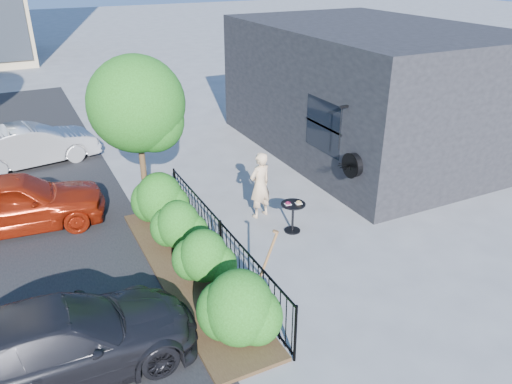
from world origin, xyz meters
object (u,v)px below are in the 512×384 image
patio_tree (140,110)px  car_silver (32,145)px  car_darkgrey (59,342)px  shovel (263,272)px  car_red (13,202)px  cafe_table (293,212)px  woman (260,185)px

patio_tree → car_silver: size_ratio=1.02×
car_darkgrey → shovel: bearing=-86.6°
car_darkgrey → car_red: bearing=3.9°
cafe_table → car_silver: car_silver is taller
cafe_table → shovel: size_ratio=0.51×
cafe_table → woman: woman is taller
patio_tree → shovel: bearing=-76.8°
patio_tree → car_silver: (-2.27, 5.05, -2.13)m
patio_tree → cafe_table: bearing=-37.1°
patio_tree → cafe_table: patio_tree is taller
patio_tree → cafe_table: (2.81, -2.13, -2.26)m
shovel → cafe_table: bearing=48.0°
patio_tree → woman: 3.32m
car_silver → car_darkgrey: 9.44m
cafe_table → car_silver: (-5.08, 7.18, 0.13)m
cafe_table → car_darkgrey: size_ratio=0.18×
patio_tree → cafe_table: 4.19m
patio_tree → shovel: size_ratio=2.60×
shovel → car_red: (-3.95, 5.07, 0.03)m
patio_tree → car_red: patio_tree is taller
shovel → woman: bearing=64.0°
patio_tree → car_red: 3.73m
cafe_table → shovel: (-1.84, -2.04, 0.16)m
car_red → car_darkgrey: car_red is taller
car_red → patio_tree: bearing=-100.7°
woman → car_red: (-5.45, 1.99, -0.15)m
car_silver → car_darkgrey: size_ratio=0.90×
cafe_table → car_darkgrey: bearing=-157.5°
car_red → car_darkgrey: 5.29m
car_red → car_silver: bearing=-3.6°
cafe_table → car_red: car_red is taller
shovel → car_darkgrey: size_ratio=0.36×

